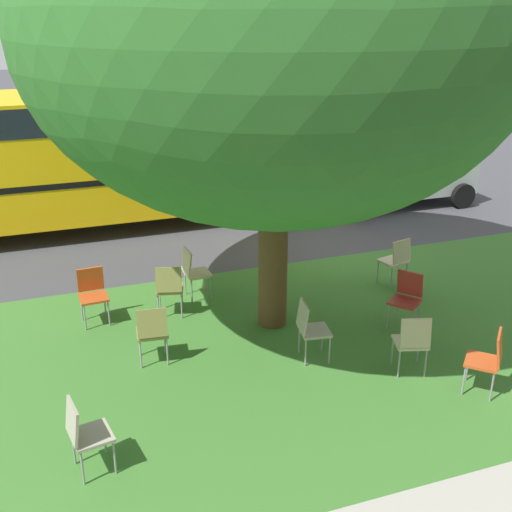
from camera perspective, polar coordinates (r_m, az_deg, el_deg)
The scene contains 15 objects.
ground at distance 12.57m, azimuth 6.03°, elevation 0.14°, with size 80.00×80.00×0.00m, color #424247.
grass_verge at distance 10.05m, azimuth 13.78°, elevation -6.31°, with size 48.00×6.00×0.01m, color #3D752D.
street_tree at distance 8.75m, azimuth 1.76°, elevation 19.50°, with size 6.75×6.75×6.79m.
chair_0 at distance 9.99m, azimuth -7.84°, elevation -2.74°, with size 0.51×0.51×0.88m.
chair_1 at distance 9.87m, azimuth 13.45°, elevation -3.49°, with size 0.58×0.58×0.88m.
chair_2 at distance 8.65m, azimuth 13.95°, elevation -7.37°, with size 0.51×0.52×0.88m.
chair_3 at distance 7.05m, azimuth -15.27°, elevation -15.03°, with size 0.49×0.48×0.88m.
chair_4 at distance 11.23m, azimuth 12.57°, elevation -0.20°, with size 0.50×0.51×0.88m.
chair_5 at distance 10.55m, azimuth -5.69°, elevation -1.24°, with size 0.45×0.45×0.88m.
chair_6 at distance 8.54m, azimuth 20.28°, elevation -8.58°, with size 0.59×0.59×0.88m.
chair_7 at distance 8.75m, azimuth -9.37°, elevation -6.62°, with size 0.46×0.46×0.88m.
chair_8 at distance 8.76m, azimuth 4.88°, elevation -6.34°, with size 0.48×0.48×0.88m.
chair_9 at distance 10.05m, azimuth -14.56°, elevation -3.10°, with size 0.44×0.44×0.88m.
parked_car at distance 15.85m, azimuth 12.55°, elevation 7.58°, with size 3.70×1.92×1.65m.
school_bus at distance 14.13m, azimuth -16.68°, elevation 9.28°, with size 10.40×2.80×2.88m.
Camera 1 is at (5.08, 10.50, 4.69)m, focal length 44.27 mm.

